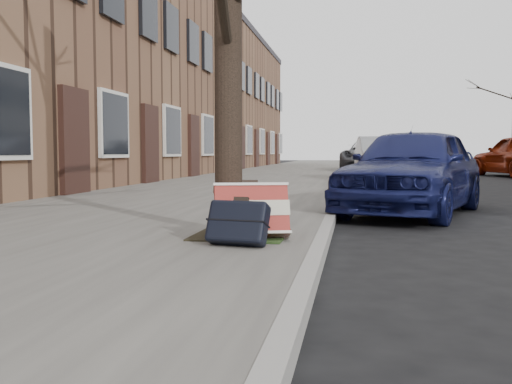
% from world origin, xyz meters
% --- Properties ---
extents(ground, '(120.00, 120.00, 0.00)m').
position_xyz_m(ground, '(0.00, 0.00, 0.00)').
color(ground, black).
rests_on(ground, ground).
extents(near_sidewalk, '(5.00, 70.00, 0.12)m').
position_xyz_m(near_sidewalk, '(-3.70, 15.00, 0.06)').
color(near_sidewalk, slate).
rests_on(near_sidewalk, ground).
extents(house_near, '(6.80, 40.00, 7.00)m').
position_xyz_m(house_near, '(-9.60, 16.00, 3.50)').
color(house_near, brown).
rests_on(house_near, ground).
extents(dirt_patch, '(0.85, 0.85, 0.02)m').
position_xyz_m(dirt_patch, '(-2.00, 1.20, 0.13)').
color(dirt_patch, black).
rests_on(dirt_patch, near_sidewalk).
extents(suitcase_red, '(0.72, 0.52, 0.50)m').
position_xyz_m(suitcase_red, '(-1.86, 0.97, 0.37)').
color(suitcase_red, maroon).
rests_on(suitcase_red, near_sidewalk).
extents(suitcase_navy, '(0.55, 0.39, 0.40)m').
position_xyz_m(suitcase_navy, '(-1.91, 0.62, 0.32)').
color(suitcase_navy, black).
rests_on(suitcase_navy, near_sidewalk).
extents(car_near_front, '(2.68, 4.06, 1.29)m').
position_xyz_m(car_near_front, '(-0.13, 4.57, 0.64)').
color(car_near_front, '#151A4E').
rests_on(car_near_front, ground).
extents(car_near_mid, '(1.73, 4.21, 1.36)m').
position_xyz_m(car_near_mid, '(-0.14, 12.80, 0.68)').
color(car_near_mid, '#ACAFB4').
rests_on(car_near_mid, ground).
extents(car_near_back, '(2.82, 5.40, 1.45)m').
position_xyz_m(car_near_back, '(-0.27, 21.64, 0.73)').
color(car_near_back, '#3C3D41').
rests_on(car_near_back, ground).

